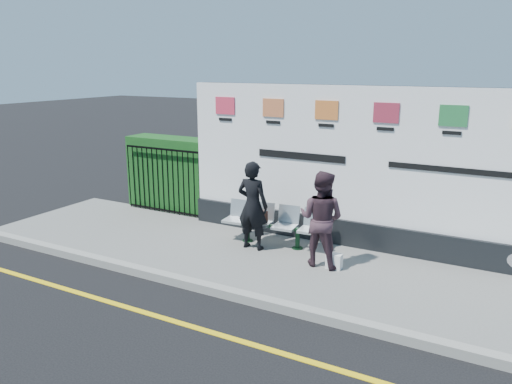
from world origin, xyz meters
TOP-DOWN VIEW (x-y plane):
  - ground at (0.00, 0.00)m, footprint 80.00×80.00m
  - pavement at (0.00, 2.50)m, footprint 14.00×3.00m
  - kerb at (0.00, 1.00)m, footprint 14.00×0.18m
  - yellow_line at (0.00, 0.00)m, footprint 14.00×0.10m
  - billboard at (0.50, 3.85)m, footprint 8.00×0.30m
  - hedge at (-4.58, 4.30)m, footprint 2.35×0.70m
  - railing at (-4.58, 3.85)m, footprint 2.05×0.06m
  - bench at (-1.37, 3.11)m, footprint 2.01×0.69m
  - woman_left at (-1.61, 2.78)m, footprint 0.61×0.40m
  - woman_right at (-0.20, 2.64)m, footprint 0.83×0.66m
  - handbag_brown at (-1.63, 3.09)m, footprint 0.30×0.14m
  - carrier_bag_white at (0.07, 2.59)m, footprint 0.26×0.16m

SIDE VIEW (x-z plane):
  - ground at x=0.00m, z-range 0.00..0.00m
  - yellow_line at x=0.00m, z-range 0.00..0.01m
  - pavement at x=0.00m, z-range 0.00..0.12m
  - kerb at x=0.00m, z-range 0.00..0.14m
  - carrier_bag_white at x=0.07m, z-range 0.12..0.38m
  - bench at x=-1.37m, z-range 0.12..0.54m
  - handbag_brown at x=-1.63m, z-range 0.54..0.77m
  - railing at x=-4.58m, z-range 0.12..1.66m
  - woman_right at x=-0.20m, z-range 0.12..1.77m
  - woman_left at x=-1.61m, z-range 0.12..1.79m
  - hedge at x=-4.58m, z-range 0.12..1.82m
  - billboard at x=0.50m, z-range -0.08..2.92m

